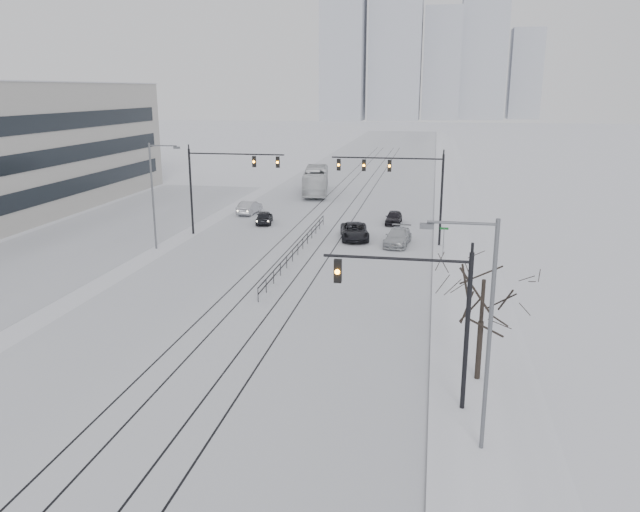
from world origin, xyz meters
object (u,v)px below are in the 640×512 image
at_px(sedan_nb_front, 355,231).
at_px(sedan_nb_right, 398,237).
at_px(sedan_sb_outer, 249,208).
at_px(sedan_sb_inner, 264,217).
at_px(sedan_nb_far, 394,218).
at_px(traffic_mast_near, 428,308).
at_px(box_truck, 316,181).
at_px(bare_tree, 483,291).

bearing_deg(sedan_nb_front, sedan_nb_right, -31.13).
height_order(sedan_sb_outer, sedan_nb_right, sedan_sb_outer).
xyz_separation_m(sedan_sb_inner, sedan_nb_far, (13.00, 2.25, -0.01)).
distance_m(traffic_mast_near, box_truck, 57.09).
xyz_separation_m(sedan_nb_far, box_truck, (-11.30, 17.09, 1.06)).
height_order(sedan_nb_front, sedan_nb_far, sedan_nb_front).
bearing_deg(traffic_mast_near, sedan_sb_inner, 115.29).
height_order(sedan_sb_inner, sedan_nb_far, sedan_sb_inner).
xyz_separation_m(bare_tree, sedan_sb_outer, (-22.21, 37.30, -3.77)).
xyz_separation_m(traffic_mast_near, bare_tree, (2.41, 3.00, -0.07)).
xyz_separation_m(bare_tree, sedan_nb_far, (-6.25, 34.88, -3.83)).
xyz_separation_m(traffic_mast_near, sedan_sb_inner, (-16.84, 35.63, -3.89)).
bearing_deg(box_truck, traffic_mast_near, 96.99).
bearing_deg(bare_tree, sedan_sb_inner, 120.54).
bearing_deg(sedan_sb_inner, box_truck, -105.62).
distance_m(traffic_mast_near, sedan_sb_outer, 45.07).
distance_m(traffic_mast_near, sedan_sb_inner, 39.60).
xyz_separation_m(traffic_mast_near, sedan_nb_far, (-3.84, 37.89, -3.90)).
bearing_deg(sedan_nb_far, sedan_nb_right, -82.78).
height_order(sedan_sb_inner, sedan_nb_front, sedan_nb_front).
bearing_deg(sedan_sb_inner, traffic_mast_near, 104.69).
bearing_deg(traffic_mast_near, bare_tree, 51.24).
bearing_deg(sedan_nb_right, box_truck, 120.53).
bearing_deg(sedan_nb_front, sedan_nb_far, 56.75).
distance_m(sedan_sb_inner, sedan_nb_far, 13.19).
relative_size(sedan_sb_inner, sedan_nb_front, 0.75).
xyz_separation_m(sedan_sb_inner, box_truck, (1.70, 19.34, 1.04)).
distance_m(sedan_sb_inner, sedan_nb_front, 11.19).
relative_size(sedan_sb_inner, sedan_nb_right, 0.79).
xyz_separation_m(traffic_mast_near, sedan_nb_right, (-2.89, 28.99, -3.84)).
height_order(bare_tree, sedan_nb_right, bare_tree).
bearing_deg(traffic_mast_near, sedan_sb_outer, 116.16).
distance_m(bare_tree, sedan_nb_right, 26.79).
height_order(sedan_sb_inner, box_truck, box_truck).
bearing_deg(box_truck, bare_tree, 100.25).
xyz_separation_m(bare_tree, sedan_nb_front, (-9.31, 27.48, -3.76)).
bearing_deg(sedan_nb_front, box_truck, 97.84).
bearing_deg(sedan_nb_far, sedan_sb_outer, 172.53).
bearing_deg(box_truck, sedan_sb_outer, 63.98).
relative_size(bare_tree, box_truck, 0.50).
bearing_deg(traffic_mast_near, sedan_nb_far, 95.78).
distance_m(sedan_nb_front, box_truck, 25.86).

